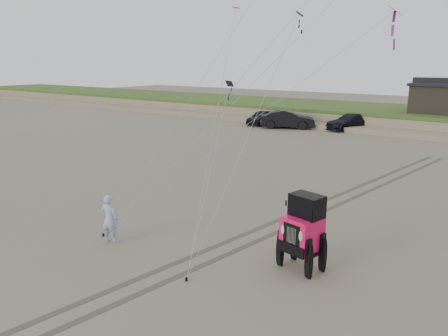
{
  "coord_description": "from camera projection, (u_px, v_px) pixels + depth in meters",
  "views": [
    {
      "loc": [
        9.81,
        -10.41,
        6.7
      ],
      "look_at": [
        -0.02,
        3.0,
        2.6
      ],
      "focal_mm": 35.0,
      "sensor_mm": 36.0,
      "label": 1
    }
  ],
  "objects": [
    {
      "name": "man",
      "position": [
        110.0,
        219.0,
        16.37
      ],
      "size": [
        0.78,
        0.61,
        1.86
      ],
      "primitive_type": "imported",
      "rotation": [
        0.0,
        0.0,
        3.42
      ],
      "color": "#83A2CB",
      "rests_on": "ground"
    },
    {
      "name": "stake_main",
      "position": [
        103.0,
        235.0,
        17.09
      ],
      "size": [
        0.08,
        0.08,
        0.12
      ],
      "primitive_type": "cylinder",
      "color": "black",
      "rests_on": "ground"
    },
    {
      "name": "truck_c",
      "position": [
        351.0,
        122.0,
        43.22
      ],
      "size": [
        4.63,
        5.97,
        1.61
      ],
      "primitive_type": "imported",
      "rotation": [
        0.0,
        0.0,
        -0.49
      ],
      "color": "black",
      "rests_on": "ground"
    },
    {
      "name": "stake_aux",
      "position": [
        186.0,
        279.0,
        13.62
      ],
      "size": [
        0.08,
        0.08,
        0.12
      ],
      "primitive_type": "cylinder",
      "color": "black",
      "rests_on": "ground"
    },
    {
      "name": "ground",
      "position": [
        174.0,
        256.0,
        15.38
      ],
      "size": [
        160.0,
        160.0,
        0.0
      ],
      "primitive_type": "plane",
      "color": "#6B6054",
      "rests_on": "ground"
    },
    {
      "name": "truck_b",
      "position": [
        288.0,
        119.0,
        44.28
      ],
      "size": [
        5.72,
        4.16,
        1.8
      ],
      "primitive_type": "imported",
      "rotation": [
        0.0,
        0.0,
        2.04
      ],
      "color": "black",
      "rests_on": "ground"
    },
    {
      "name": "tire_tracks",
      "position": [
        321.0,
        207.0,
        20.5
      ],
      "size": [
        5.22,
        29.74,
        0.01
      ],
      "color": "#4C443D",
      "rests_on": "ground"
    },
    {
      "name": "jeep",
      "position": [
        302.0,
        240.0,
        14.21
      ],
      "size": [
        3.43,
        5.79,
        2.02
      ],
      "primitive_type": null,
      "rotation": [
        0.0,
        0.0,
        -0.21
      ],
      "color": "#F11452",
      "rests_on": "ground"
    },
    {
      "name": "dune_ridge",
      "position": [
        424.0,
        120.0,
        44.55
      ],
      "size": [
        160.0,
        14.25,
        1.73
      ],
      "color": "#7A6B54",
      "rests_on": "ground"
    },
    {
      "name": "truck_a",
      "position": [
        261.0,
        117.0,
        47.02
      ],
      "size": [
        2.01,
        4.52,
        1.51
      ],
      "primitive_type": "imported",
      "rotation": [
        0.0,
        0.0,
        0.05
      ],
      "color": "black",
      "rests_on": "ground"
    },
    {
      "name": "cabin",
      "position": [
        447.0,
        97.0,
        42.43
      ],
      "size": [
        6.4,
        5.4,
        3.35
      ],
      "color": "black",
      "rests_on": "dune_ridge"
    }
  ]
}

